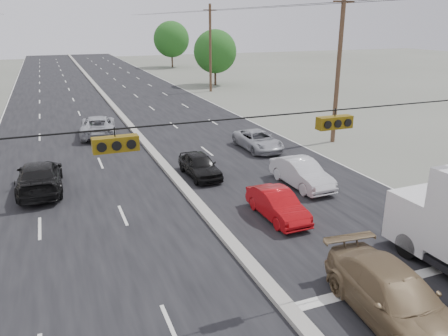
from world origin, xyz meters
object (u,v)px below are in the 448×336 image
Objects in this scene: utility_pole_right_b at (338,68)px; queue_car_b at (302,174)px; red_sedan at (278,205)px; tree_right_mid at (215,51)px; oncoming_far at (98,126)px; tan_sedan at (394,297)px; queue_car_a at (200,165)px; utility_pole_right_c at (210,48)px; tree_right_far at (171,39)px; queue_car_c at (258,140)px; oncoming_near at (40,177)px.

utility_pole_right_b reaches higher than queue_car_b.
queue_car_b reaches higher than red_sedan.
tree_right_mid reaches higher than oncoming_far.
queue_car_a is (-1.16, 13.55, -0.11)m from tan_sedan.
utility_pole_right_c is 1.93× the size of tan_sedan.
queue_car_c is (-9.30, -54.81, -4.34)m from tree_right_far.
tan_sedan is 25.46m from oncoming_far.
queue_car_b is at bearing 162.81° from oncoming_near.
tree_right_mid is at bearing 72.07° from red_sedan.
oncoming_near reaches higher than queue_car_b.
queue_car_b is 0.79× the size of oncoming_far.
queue_car_a is at bearing 175.14° from oncoming_near.
red_sedan is at bearing -112.80° from queue_car_c.
oncoming_near is at bearing 75.84° from oncoming_far.
queue_car_b is (-6.72, -31.79, -4.41)m from utility_pole_right_c.
utility_pole_right_c is 2.67× the size of red_sedan.
tree_right_mid is 1.33× the size of oncoming_far.
tan_sedan is at bearing -100.58° from tree_right_far.
utility_pole_right_b is at bearing -170.81° from oncoming_near.
tree_right_mid is 1.91× the size of red_sedan.
utility_pole_right_c is 25.87m from queue_car_c.
utility_pole_right_b is 10.52m from queue_car_b.
tree_right_mid is 39.23m from oncoming_near.
tan_sedan is at bearing -109.65° from queue_car_b.
tree_right_far is 1.52× the size of oncoming_far.
utility_pole_right_b is 12.45m from queue_car_a.
oncoming_near is at bearing -124.93° from utility_pole_right_c.
red_sedan is 18.50m from oncoming_far.
oncoming_near is (-21.70, -32.49, -3.58)m from tree_right_mid.
queue_car_b is 0.95× the size of queue_car_c.
red_sedan is at bearing -107.09° from tree_right_mid.
queue_car_a is at bearing -104.03° from tree_right_far.
tree_right_mid is at bearing -121.82° from oncoming_far.
tree_right_far is 2.16× the size of queue_car_a.
oncoming_far is at bearing -109.25° from oncoming_near.
utility_pole_right_c is 2.38× the size of queue_car_b.
tree_right_far is 55.76m from queue_car_c.
utility_pole_right_c reaches higher than tan_sedan.
oncoming_near is (-8.10, 0.95, 0.11)m from queue_car_a.
oncoming_far reaches higher than queue_car_b.
utility_pole_right_c is 1.87× the size of oncoming_far.
red_sedan is at bearing -134.95° from utility_pole_right_b.
tree_right_mid is 1.89× the size of queue_car_a.
queue_car_c is at bearing 80.41° from queue_car_b.
queue_car_b is 13.20m from oncoming_near.
utility_pole_right_c is at bearing -116.57° from tree_right_mid.
utility_pole_right_c is at bearing 66.91° from queue_car_a.
utility_pole_right_b is 7.34m from queue_car_c.
tree_right_mid reaches higher than tan_sedan.
utility_pole_right_c reaches higher than red_sedan.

